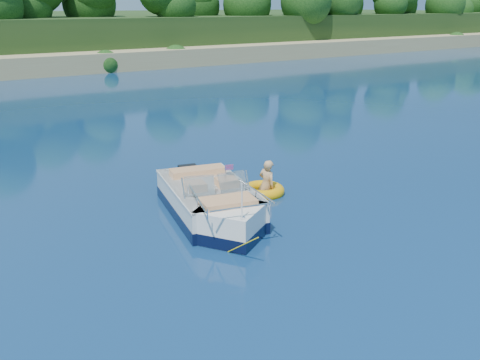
{
  "coord_description": "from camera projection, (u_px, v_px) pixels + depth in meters",
  "views": [
    {
      "loc": [
        -7.46,
        -6.63,
        5.11
      ],
      "look_at": [
        -0.25,
        4.1,
        0.85
      ],
      "focal_mm": 40.0,
      "sensor_mm": 36.0,
      "label": 1
    }
  ],
  "objects": [
    {
      "name": "ground",
      "position": [
        363.0,
        271.0,
        10.78
      ],
      "size": [
        160.0,
        160.0,
        0.0
      ],
      "primitive_type": "plane",
      "color": "#092445",
      "rests_on": "ground"
    },
    {
      "name": "tow_tube",
      "position": [
        263.0,
        191.0,
        15.15
      ],
      "size": [
        1.29,
        1.29,
        0.32
      ],
      "rotation": [
        0.0,
        0.0,
        -0.05
      ],
      "color": "#F6A608",
      "rests_on": "ground"
    },
    {
      "name": "motorboat",
      "position": [
        213.0,
        205.0,
        13.31
      ],
      "size": [
        2.64,
        5.23,
        1.77
      ],
      "rotation": [
        0.0,
        0.0,
        -0.23
      ],
      "color": "white",
      "rests_on": "ground"
    },
    {
      "name": "boy",
      "position": [
        265.0,
        194.0,
        15.16
      ],
      "size": [
        0.53,
        0.87,
        1.59
      ],
      "primitive_type": "imported",
      "rotation": [
        0.0,
        -0.17,
        1.79
      ],
      "color": "tan",
      "rests_on": "ground"
    }
  ]
}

